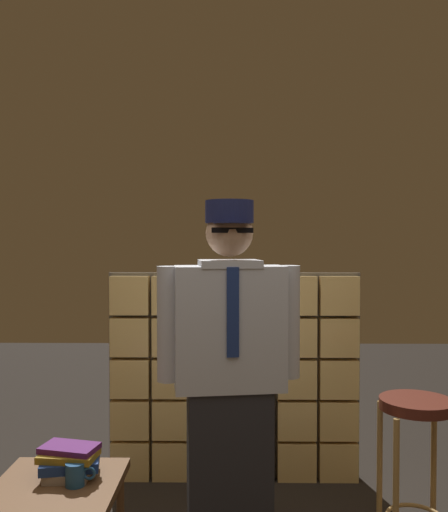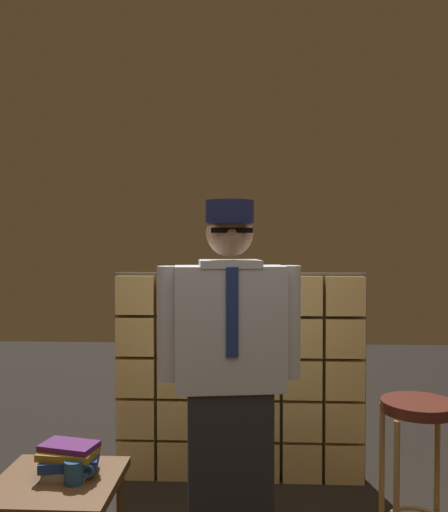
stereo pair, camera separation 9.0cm
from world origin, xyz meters
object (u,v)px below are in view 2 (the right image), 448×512
at_px(side_table, 57,496).
at_px(coffee_mug, 75,472).
at_px(bar_stool, 418,445).
at_px(book_stack, 69,459).
at_px(standing_person, 230,374).

xyz_separation_m(side_table, coffee_mug, (0.09, -0.03, 0.12)).
height_order(bar_stool, book_stack, bar_stool).
relative_size(standing_person, side_table, 3.28).
bearing_deg(coffee_mug, standing_person, 30.35).
bearing_deg(side_table, standing_person, 25.10).
height_order(book_stack, coffee_mug, book_stack).
xyz_separation_m(standing_person, book_stack, (-0.69, -0.29, -0.31)).
bearing_deg(book_stack, side_table, -124.91).
relative_size(bar_stool, side_table, 1.52).
xyz_separation_m(bar_stool, book_stack, (-1.56, -0.23, -0.00)).
height_order(standing_person, book_stack, standing_person).
relative_size(book_stack, coffee_mug, 2.15).
distance_m(bar_stool, book_stack, 1.58).
relative_size(standing_person, bar_stool, 2.16).
bearing_deg(coffee_mug, book_stack, 121.84).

